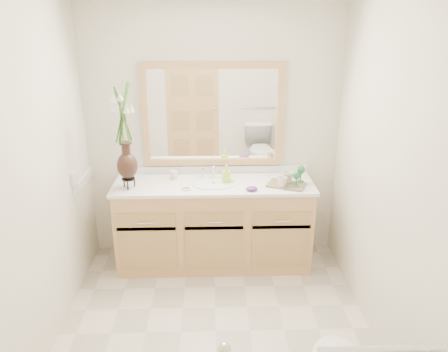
{
  "coord_description": "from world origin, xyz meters",
  "views": [
    {
      "loc": [
        -0.02,
        -2.73,
        2.3
      ],
      "look_at": [
        0.09,
        0.65,
        1.03
      ],
      "focal_mm": 35.0,
      "sensor_mm": 36.0,
      "label": 1
    }
  ],
  "objects_px": {
    "flower_vase": "(124,123)",
    "soap_bottle": "(226,174)",
    "tumbler": "(174,175)",
    "tray": "(286,185)"
  },
  "relations": [
    {
      "from": "flower_vase",
      "to": "soap_bottle",
      "type": "xyz_separation_m",
      "value": [
        0.88,
        0.12,
        -0.52
      ]
    },
    {
      "from": "flower_vase",
      "to": "tray",
      "type": "bearing_deg",
      "value": 0.34
    },
    {
      "from": "flower_vase",
      "to": "tray",
      "type": "height_order",
      "value": "flower_vase"
    },
    {
      "from": "soap_bottle",
      "to": "tray",
      "type": "relative_size",
      "value": 0.44
    },
    {
      "from": "flower_vase",
      "to": "tumbler",
      "type": "relative_size",
      "value": 10.5
    },
    {
      "from": "tumbler",
      "to": "soap_bottle",
      "type": "xyz_separation_m",
      "value": [
        0.49,
        -0.08,
        0.03
      ]
    },
    {
      "from": "tumbler",
      "to": "flower_vase",
      "type": "bearing_deg",
      "value": -151.71
    },
    {
      "from": "soap_bottle",
      "to": "flower_vase",
      "type": "bearing_deg",
      "value": -177.69
    },
    {
      "from": "tray",
      "to": "tumbler",
      "type": "bearing_deg",
      "value": -167.21
    },
    {
      "from": "soap_bottle",
      "to": "tray",
      "type": "xyz_separation_m",
      "value": [
        0.54,
        -0.12,
        -0.06
      ]
    }
  ]
}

